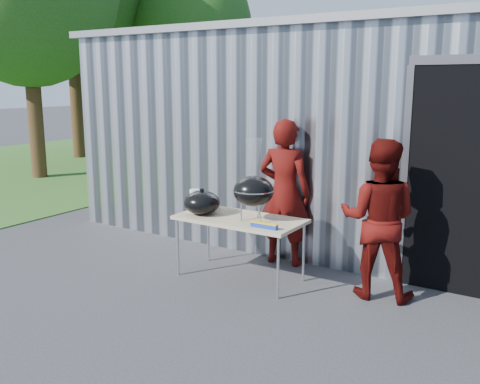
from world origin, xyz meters
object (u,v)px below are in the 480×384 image
Objects in this scene: person_cook at (284,192)px; person_bystander at (378,219)px; kettle_grill at (254,185)px; folding_table at (240,221)px.

person_bystander is at bearing 156.83° from person_cook.
kettle_grill is 0.54× the size of person_bystander.
folding_table is at bearing 174.50° from kettle_grill.
kettle_grill is 1.43m from person_bystander.
folding_table is 0.50m from kettle_grill.
kettle_grill is at bearing 4.98° from person_bystander.
person_cook reaches higher than person_bystander.
person_bystander reaches higher than folding_table.
person_bystander is at bearing 15.43° from kettle_grill.
person_cook is at bearing 76.44° from folding_table.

